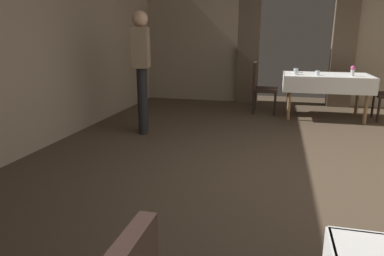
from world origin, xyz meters
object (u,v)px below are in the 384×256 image
object	(u,v)px
flower_vase_mid	(353,70)
plate_mid_c	(297,72)
dining_table_mid	(326,80)
chair_mid_left	(261,85)
glass_mid_b	(296,71)
glass_mid_d	(317,73)
person_waiter_by_doorway	(141,62)

from	to	relation	value
flower_vase_mid	plate_mid_c	world-z (taller)	flower_vase_mid
dining_table_mid	flower_vase_mid	xyz separation A→B (m)	(0.37, -0.18, 0.18)
dining_table_mid	chair_mid_left	xyz separation A→B (m)	(-1.10, 0.11, -0.14)
dining_table_mid	chair_mid_left	bearing A→B (deg)	174.43
glass_mid_b	glass_mid_d	size ratio (longest dim) A/B	1.33
chair_mid_left	glass_mid_b	world-z (taller)	chair_mid_left
glass_mid_d	person_waiter_by_doorway	world-z (taller)	person_waiter_by_doorway
plate_mid_c	dining_table_mid	bearing A→B (deg)	-21.40
chair_mid_left	flower_vase_mid	world-z (taller)	chair_mid_left
glass_mid_b	plate_mid_c	distance (m)	0.35
glass_mid_b	person_waiter_by_doorway	size ratio (longest dim) A/B	0.06
chair_mid_left	flower_vase_mid	size ratio (longest dim) A/B	5.48
glass_mid_d	plate_mid_c	bearing A→B (deg)	127.67
person_waiter_by_doorway	flower_vase_mid	bearing A→B (deg)	26.17
dining_table_mid	glass_mid_d	world-z (taller)	glass_mid_d
glass_mid_d	flower_vase_mid	bearing A→B (deg)	3.06
glass_mid_b	glass_mid_d	bearing A→B (deg)	-8.24
dining_table_mid	plate_mid_c	bearing A→B (deg)	158.60
flower_vase_mid	glass_mid_b	world-z (taller)	flower_vase_mid
plate_mid_c	glass_mid_d	world-z (taller)	glass_mid_d
chair_mid_left	glass_mid_d	distance (m)	1.02
chair_mid_left	plate_mid_c	distance (m)	0.67
dining_table_mid	flower_vase_mid	bearing A→B (deg)	-26.11
dining_table_mid	plate_mid_c	xyz separation A→B (m)	(-0.48, 0.19, 0.10)
dining_table_mid	flower_vase_mid	distance (m)	0.45
flower_vase_mid	glass_mid_b	size ratio (longest dim) A/B	1.60
glass_mid_b	plate_mid_c	xyz separation A→B (m)	(0.04, 0.35, -0.05)
plate_mid_c	person_waiter_by_doorway	size ratio (longest dim) A/B	0.11
glass_mid_b	plate_mid_c	world-z (taller)	glass_mid_b
flower_vase_mid	plate_mid_c	bearing A→B (deg)	156.52
glass_mid_d	glass_mid_b	bearing A→B (deg)	171.76
plate_mid_c	person_waiter_by_doorway	bearing A→B (deg)	-139.76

